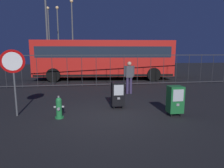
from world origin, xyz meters
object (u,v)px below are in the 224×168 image
at_px(pedestrian, 129,76).
at_px(bus_far, 115,56).
at_px(fire_hydrant, 59,108).
at_px(stop_sign, 13,69).
at_px(newspaper_box_primary, 175,99).
at_px(street_light_far_left, 49,35).
at_px(street_light_near_left, 72,32).
at_px(street_light_near_right, 58,35).
at_px(street_light_far_right, 46,15).
at_px(newspaper_box_secondary, 118,94).
at_px(bus_near, 104,58).

relative_size(pedestrian, bus_far, 0.16).
xyz_separation_m(fire_hydrant, stop_sign, (-1.45, 0.44, 1.25)).
distance_m(newspaper_box_primary, street_light_far_left, 17.53).
bearing_deg(street_light_near_left, street_light_near_right, 137.68).
distance_m(bus_far, street_light_near_left, 4.85).
bearing_deg(street_light_far_right, newspaper_box_primary, -57.69).
distance_m(newspaper_box_secondary, street_light_near_left, 13.47).
height_order(newspaper_box_primary, pedestrian, pedestrian).
xyz_separation_m(newspaper_box_primary, street_light_far_right, (-5.55, 8.78, 4.16)).
distance_m(newspaper_box_secondary, pedestrian, 2.78).
relative_size(newspaper_box_primary, bus_far, 0.10).
height_order(fire_hydrant, street_light_near_right, street_light_near_right).
xyz_separation_m(newspaper_box_secondary, bus_far, (1.95, 12.70, 1.14)).
relative_size(street_light_near_left, street_light_far_left, 1.05).
height_order(newspaper_box_secondary, pedestrian, pedestrian).
bearing_deg(newspaper_box_secondary, bus_near, 87.65).
relative_size(street_light_far_left, street_light_far_right, 0.82).
height_order(pedestrian, bus_near, bus_near).
height_order(stop_sign, pedestrian, stop_sign).
bearing_deg(street_light_near_right, newspaper_box_secondary, -75.06).
height_order(newspaper_box_secondary, street_light_far_left, street_light_far_left).
bearing_deg(street_light_far_left, newspaper_box_secondary, -71.98).
relative_size(pedestrian, street_light_near_left, 0.23).
distance_m(stop_sign, street_light_far_right, 8.63).
relative_size(stop_sign, street_light_near_right, 0.33).
xyz_separation_m(street_light_near_right, street_light_far_left, (-1.01, 0.55, 0.02)).
xyz_separation_m(newspaper_box_primary, street_light_near_left, (-4.01, 13.96, 3.55)).
bearing_deg(street_light_far_left, pedestrian, -64.38).
distance_m(newspaper_box_primary, bus_far, 13.91).
xyz_separation_m(street_light_near_left, street_light_far_right, (-1.54, -5.18, 0.61)).
distance_m(fire_hydrant, newspaper_box_primary, 3.88).
height_order(stop_sign, street_light_far_right, street_light_far_right).
xyz_separation_m(pedestrian, street_light_far_right, (-4.84, 5.06, 3.79)).
bearing_deg(bus_far, pedestrian, -90.21).
relative_size(bus_far, street_light_far_right, 1.29).
bearing_deg(pedestrian, fire_hydrant, -132.73).
bearing_deg(street_light_far_right, street_light_near_left, 73.47).
bearing_deg(stop_sign, bus_far, 67.24).
distance_m(stop_sign, bus_near, 9.42).
distance_m(newspaper_box_primary, bus_near, 9.49).
height_order(street_light_far_left, street_light_far_right, street_light_far_right).
distance_m(newspaper_box_secondary, bus_far, 12.90).
bearing_deg(stop_sign, street_light_near_right, 90.90).
bearing_deg(pedestrian, newspaper_box_secondary, -112.35).
distance_m(newspaper_box_primary, pedestrian, 3.80).
relative_size(pedestrian, bus_near, 0.16).
relative_size(fire_hydrant, stop_sign, 0.33).
bearing_deg(street_light_near_right, stop_sign, -89.10).
height_order(pedestrian, street_light_near_right, street_light_near_right).
relative_size(bus_near, bus_far, 1.00).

